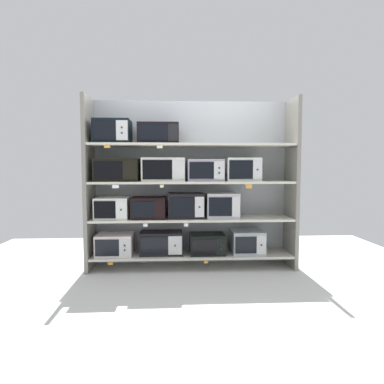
{
  "coord_description": "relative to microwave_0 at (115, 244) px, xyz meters",
  "views": [
    {
      "loc": [
        -0.23,
        -4.5,
        1.36
      ],
      "look_at": [
        0.0,
        0.0,
        1.04
      ],
      "focal_mm": 31.33,
      "sensor_mm": 36.0,
      "label": 1
    }
  ],
  "objects": [
    {
      "name": "microwave_9",
      "position": [
        0.66,
        -0.0,
        1.01
      ],
      "size": [
        0.57,
        0.36,
        0.31
      ],
      "color": "silver",
      "rests_on": "shelf_2"
    },
    {
      "name": "microwave_2",
      "position": [
        1.25,
        -0.0,
        -0.01
      ],
      "size": [
        0.47,
        0.4,
        0.27
      ],
      "color": "black",
      "rests_on": "shelf_0"
    },
    {
      "name": "back_panel",
      "position": [
        1.04,
        0.28,
        0.82
      ],
      "size": [
        2.88,
        0.04,
        2.29
      ],
      "primitive_type": "cube",
      "color": "#9EA3A8",
      "rests_on": "ground"
    },
    {
      "name": "price_tag_6",
      "position": [
        1.76,
        -0.25,
        0.79
      ],
      "size": [
        0.08,
        0.0,
        0.05
      ],
      "primitive_type": "cube",
      "color": "orange"
    },
    {
      "name": "upright_right",
      "position": [
        2.41,
        0.0,
        0.82
      ],
      "size": [
        0.05,
        0.51,
        2.29
      ],
      "primitive_type": "cube",
      "color": "gray",
      "rests_on": "ground"
    },
    {
      "name": "microwave_5",
      "position": [
        0.46,
        0.0,
        0.5
      ],
      "size": [
        0.45,
        0.42,
        0.28
      ],
      "color": "black",
      "rests_on": "shelf_1"
    },
    {
      "name": "price_tag_1",
      "position": [
        1.21,
        -0.25,
        -0.19
      ],
      "size": [
        0.06,
        0.0,
        0.03
      ],
      "primitive_type": "cube",
      "color": "orange"
    },
    {
      "name": "upright_left",
      "position": [
        -0.33,
        0.0,
        0.82
      ],
      "size": [
        0.05,
        0.51,
        2.29
      ],
      "primitive_type": "cube",
      "color": "gray",
      "rests_on": "ground"
    },
    {
      "name": "price_tag_7",
      "position": [
        -0.03,
        -0.25,
        1.29
      ],
      "size": [
        0.08,
        0.0,
        0.04
      ],
      "primitive_type": "cube",
      "color": "orange"
    },
    {
      "name": "shelf_3",
      "position": [
        1.04,
        0.0,
        1.33
      ],
      "size": [
        2.68,
        0.51,
        0.03
      ],
      "primitive_type": "cube",
      "color": "beige"
    },
    {
      "name": "price_tag_5",
      "position": [
        0.64,
        -0.25,
        0.8
      ],
      "size": [
        0.05,
        0.0,
        0.04
      ],
      "primitive_type": "cube",
      "color": "beige"
    },
    {
      "name": "microwave_3",
      "position": [
        1.8,
        0.0,
        0.02
      ],
      "size": [
        0.43,
        0.42,
        0.31
      ],
      "color": "#9AA6AD",
      "rests_on": "shelf_0"
    },
    {
      "name": "shelf_2",
      "position": [
        1.04,
        0.0,
        0.84
      ],
      "size": [
        2.68,
        0.51,
        0.03
      ],
      "primitive_type": "cube",
      "color": "beige"
    },
    {
      "name": "shelf_0",
      "position": [
        1.04,
        0.0,
        -0.16
      ],
      "size": [
        2.68,
        0.51,
        0.03
      ],
      "primitive_type": "cube",
      "color": "beige",
      "rests_on": "ground"
    },
    {
      "name": "ground",
      "position": [
        1.04,
        -1.0,
        -0.34
      ],
      "size": [
        6.68,
        6.0,
        0.02
      ],
      "primitive_type": "cube",
      "color": "silver"
    },
    {
      "name": "price_tag_8",
      "position": [
        0.62,
        -0.25,
        1.29
      ],
      "size": [
        0.07,
        0.0,
        0.04
      ],
      "primitive_type": "cube",
      "color": "beige"
    },
    {
      "name": "microwave_10",
      "position": [
        1.22,
        0.0,
        1.0
      ],
      "size": [
        0.48,
        0.39,
        0.29
      ],
      "color": "#A49BAD",
      "rests_on": "shelf_2"
    },
    {
      "name": "microwave_8",
      "position": [
        0.05,
        0.0,
        1.0
      ],
      "size": [
        0.58,
        0.4,
        0.3
      ],
      "color": "black",
      "rests_on": "shelf_2"
    },
    {
      "name": "microwave_12",
      "position": [
        -0.01,
        -0.0,
        1.5
      ],
      "size": [
        0.47,
        0.42,
        0.31
      ],
      "color": "black",
      "rests_on": "shelf_3"
    },
    {
      "name": "microwave_13",
      "position": [
        0.59,
        -0.0,
        1.48
      ],
      "size": [
        0.54,
        0.34,
        0.27
      ],
      "color": "black",
      "rests_on": "shelf_3"
    },
    {
      "name": "price_tag_3",
      "position": [
        0.95,
        -0.25,
        0.3
      ],
      "size": [
        0.05,
        0.0,
        0.04
      ],
      "primitive_type": "cube",
      "color": "white"
    },
    {
      "name": "price_tag_2",
      "position": [
        0.43,
        -0.25,
        0.3
      ],
      "size": [
        0.06,
        0.0,
        0.04
      ],
      "primitive_type": "cube",
      "color": "white"
    },
    {
      "name": "price_tag_4",
      "position": [
        0.06,
        -0.25,
        0.79
      ],
      "size": [
        0.08,
        0.0,
        0.04
      ],
      "primitive_type": "cube",
      "color": "white"
    },
    {
      "name": "shelf_1",
      "position": [
        1.04,
        0.0,
        0.34
      ],
      "size": [
        2.68,
        0.51,
        0.03
      ],
      "primitive_type": "cube",
      "color": "beige"
    },
    {
      "name": "microwave_11",
      "position": [
        1.72,
        -0.0,
        1.01
      ],
      "size": [
        0.45,
        0.38,
        0.31
      ],
      "color": "silver",
      "rests_on": "shelf_2"
    },
    {
      "name": "microwave_6",
      "position": [
        0.96,
        0.0,
        0.52
      ],
      "size": [
        0.48,
        0.39,
        0.33
      ],
      "color": "black",
      "rests_on": "shelf_1"
    },
    {
      "name": "microwave_4",
      "position": [
        -0.02,
        -0.0,
        0.5
      ],
      "size": [
        0.43,
        0.43,
        0.28
      ],
      "color": "silver",
      "rests_on": "shelf_1"
    },
    {
      "name": "microwave_7",
      "position": [
        1.45,
        0.0,
        0.52
      ],
      "size": [
        0.43,
        0.38,
        0.34
      ],
      "color": "#B9B8BE",
      "rests_on": "shelf_1"
    },
    {
      "name": "price_tag_0",
      "position": [
        -0.02,
        -0.25,
        -0.19
      ],
      "size": [
        0.07,
        0.0,
        0.03
      ],
      "primitive_type": "cube",
      "color": "orange"
    },
    {
      "name": "microwave_1",
      "position": [
        0.62,
        0.0,
        0.01
      ],
      "size": [
        0.57,
        0.35,
        0.31
      ],
      "color": "black",
      "rests_on": "shelf_0"
    },
    {
      "name": "microwave_0",
      "position": [
        0.0,
        0.0,
        0.0
      ],
      "size": [
        0.48,
        0.42,
        0.28
      ],
      "color": "silver",
      "rests_on": "shelf_0"
    }
  ]
}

